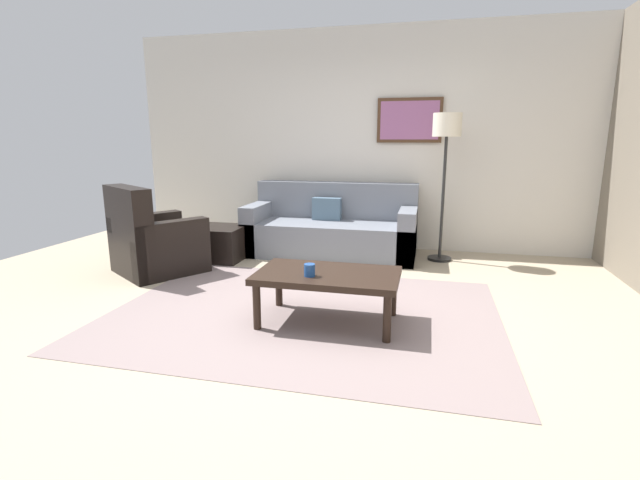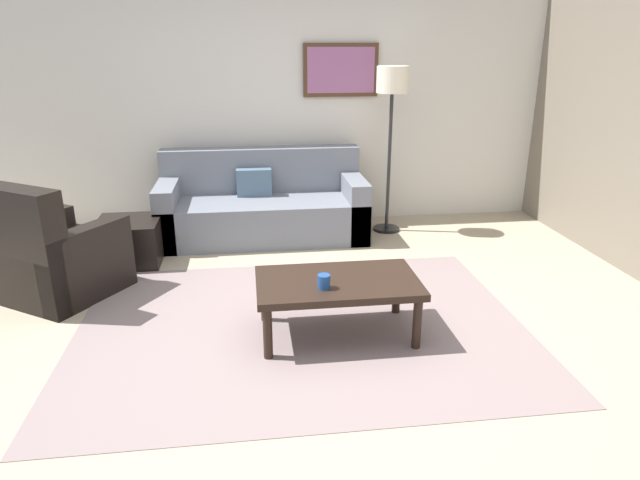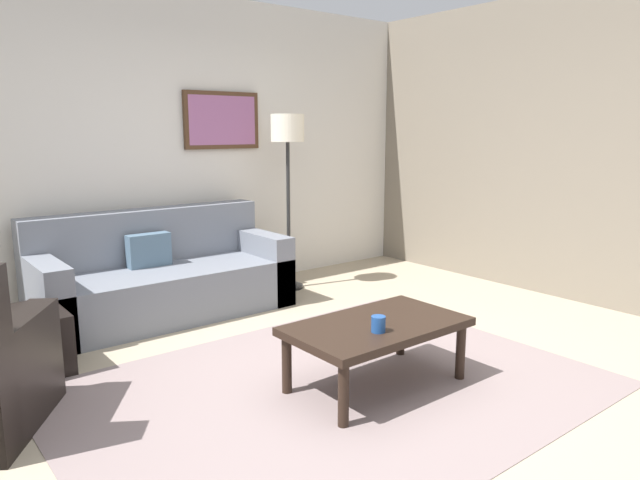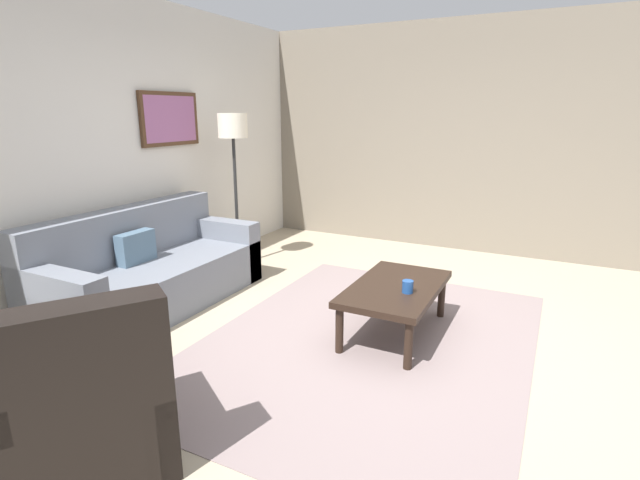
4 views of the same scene
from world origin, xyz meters
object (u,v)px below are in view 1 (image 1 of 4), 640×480
object	(u,v)px
ottoman	(220,243)
framed_artwork	(409,120)
lamp_standing	(446,140)
coffee_table	(328,279)
armchair_leather	(152,245)
couch_main	(333,230)
cup	(310,270)

from	to	relation	value
ottoman	framed_artwork	bearing A→B (deg)	26.38
lamp_standing	coffee_table	bearing A→B (deg)	-112.33
ottoman	armchair_leather	bearing A→B (deg)	-123.52
couch_main	framed_artwork	world-z (taller)	framed_artwork
couch_main	cup	world-z (taller)	couch_main
coffee_table	lamp_standing	distance (m)	2.58
coffee_table	lamp_standing	size ratio (longest dim) A/B	0.64
framed_artwork	couch_main	bearing A→B (deg)	-154.87
armchair_leather	ottoman	distance (m)	0.83
cup	lamp_standing	xyz separation A→B (m)	(1.01, 2.31, 0.95)
armchair_leather	cup	world-z (taller)	armchair_leather
ottoman	lamp_standing	distance (m)	2.91
ottoman	cup	distance (m)	2.34
lamp_standing	framed_artwork	xyz separation A→B (m)	(-0.44, 0.46, 0.24)
ottoman	cup	size ratio (longest dim) A/B	5.93
couch_main	ottoman	world-z (taller)	couch_main
armchair_leather	lamp_standing	bearing A→B (deg)	22.93
couch_main	cup	distance (m)	2.38
couch_main	armchair_leather	world-z (taller)	armchair_leather
couch_main	coffee_table	xyz separation A→B (m)	(0.43, -2.23, 0.06)
couch_main	framed_artwork	distance (m)	1.67
coffee_table	framed_artwork	distance (m)	2.98
couch_main	cup	bearing A→B (deg)	-82.19
coffee_table	couch_main	bearing A→B (deg)	101.03
armchair_leather	ottoman	bearing A→B (deg)	56.48
coffee_table	framed_artwork	bearing A→B (deg)	80.33
armchair_leather	lamp_standing	world-z (taller)	lamp_standing
cup	framed_artwork	size ratio (longest dim) A/B	0.12
couch_main	ottoman	xyz separation A→B (m)	(-1.25, -0.64, -0.10)
ottoman	framed_artwork	world-z (taller)	framed_artwork
armchair_leather	ottoman	size ratio (longest dim) A/B	1.98
cup	ottoman	bearing A→B (deg)	132.47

